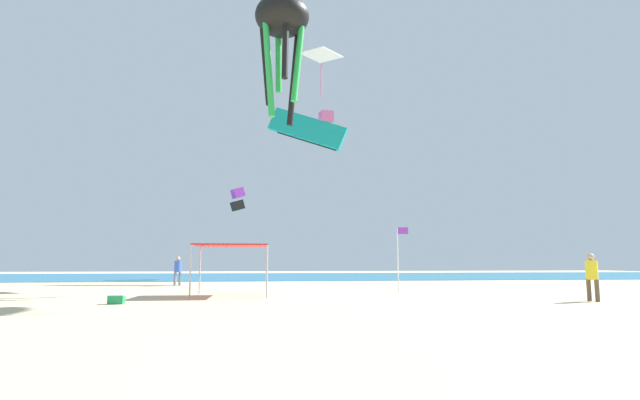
% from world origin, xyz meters
% --- Properties ---
extents(ground, '(110.00, 110.00, 0.10)m').
position_xyz_m(ground, '(0.00, 0.00, -0.05)').
color(ground, '#D1BA8C').
extents(ocean_strip, '(110.00, 25.73, 0.03)m').
position_xyz_m(ocean_strip, '(0.00, 29.54, 0.01)').
color(ocean_strip, '#1E6B93').
rests_on(ocean_strip, ground).
extents(canopy_tent, '(3.36, 3.13, 2.38)m').
position_xyz_m(canopy_tent, '(-5.25, 0.86, 2.27)').
color(canopy_tent, '#B2B2B7').
rests_on(canopy_tent, ground).
extents(person_near_tent, '(0.46, 0.49, 1.92)m').
position_xyz_m(person_near_tent, '(9.40, -3.92, 1.12)').
color(person_near_tent, brown).
rests_on(person_near_tent, ground).
extents(person_leftmost, '(0.45, 0.45, 1.91)m').
position_xyz_m(person_leftmost, '(-9.40, 10.69, 1.12)').
color(person_leftmost, slate).
rests_on(person_leftmost, ground).
extents(banner_flag, '(0.61, 0.06, 3.38)m').
position_xyz_m(banner_flag, '(3.28, 2.49, 2.05)').
color(banner_flag, silver).
rests_on(banner_flag, ground).
extents(cooler_box, '(0.57, 0.37, 0.35)m').
position_xyz_m(cooler_box, '(-9.25, -2.90, 0.18)').
color(cooler_box, '#1E8C4C').
rests_on(cooler_box, ground).
extents(kite_box_pink, '(1.51, 1.52, 2.71)m').
position_xyz_m(kite_box_pink, '(2.45, 25.81, 15.74)').
color(kite_box_pink, pink).
extents(kite_diamond_white, '(3.14, 3.14, 3.14)m').
position_xyz_m(kite_diamond_white, '(0.02, 9.61, 15.78)').
color(kite_diamond_white, white).
extents(kite_parafoil_teal, '(6.46, 2.64, 4.05)m').
position_xyz_m(kite_parafoil_teal, '(-0.41, 15.75, 12.28)').
color(kite_parafoil_teal, teal).
extents(kite_octopus_black, '(3.55, 3.55, 7.27)m').
position_xyz_m(kite_octopus_black, '(-2.92, 3.67, 15.04)').
color(kite_octopus_black, black).
extents(kite_box_purple, '(1.40, 1.31, 2.17)m').
position_xyz_m(kite_box_purple, '(-6.18, 20.66, 7.08)').
color(kite_box_purple, purple).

